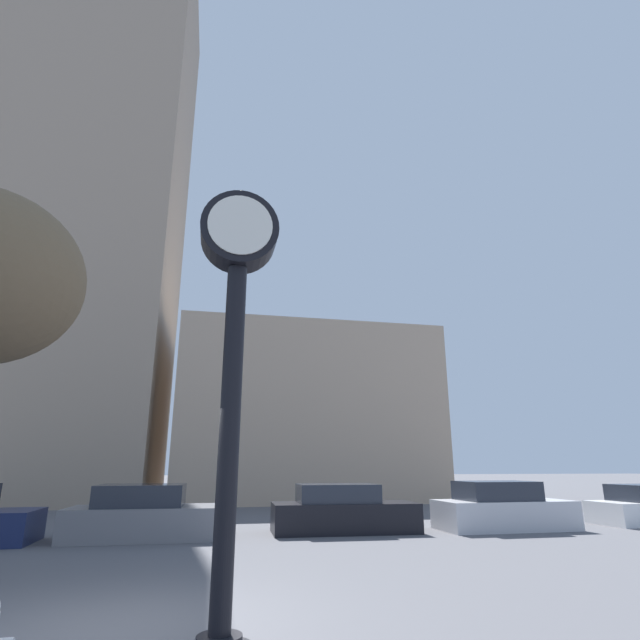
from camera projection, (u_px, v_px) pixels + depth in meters
ground_plane at (119, 631)px, 5.88m from camera, size 200.00×200.00×0.00m
building_tall_tower at (97, 199)px, 32.13m from camera, size 10.23×12.00×36.73m
building_storefront_row at (299, 418)px, 30.99m from camera, size 14.32×12.00×9.45m
street_clock at (235, 329)px, 5.97m from camera, size 0.97×0.71×5.32m
car_grey at (146, 516)px, 13.35m from camera, size 4.09×2.04×1.38m
car_black at (343, 512)px, 14.66m from camera, size 4.30×1.90×1.35m
car_silver at (502, 509)px, 15.32m from camera, size 4.09×1.83×1.41m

